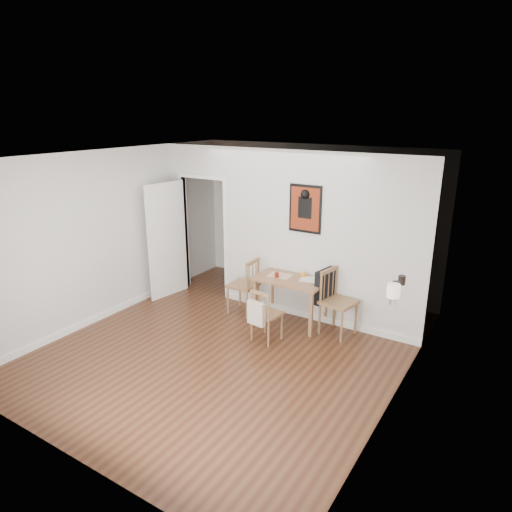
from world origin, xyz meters
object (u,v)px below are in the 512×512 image
Objects in this scene: mantel_lamp at (393,292)px; ceramic_jar_a at (396,286)px; fireplace at (397,337)px; bookshelf at (248,232)px; red_glass at (277,275)px; notebook at (311,279)px; orange_fruit at (303,275)px; dining_table at (291,283)px; chair_left at (243,286)px; chair_front at (266,314)px; chair_right at (337,301)px; ceramic_jar_b at (402,280)px.

mantel_lamp reaches higher than ceramic_jar_a.
fireplace is at bearing -32.29° from ceramic_jar_a.
bookshelf reaches higher than red_glass.
red_glass is 2.36m from mantel_lamp.
mantel_lamp is at bearing -39.11° from notebook.
notebook is 1.77m from ceramic_jar_a.
dining_table is at bearing -137.46° from orange_fruit.
chair_left is 2.76m from fireplace.
fireplace is at bearing -31.63° from bookshelf.
chair_right is at bearing 43.33° from chair_front.
bookshelf is at bearing 135.70° from red_glass.
chair_front is 0.90m from notebook.
chair_right is (1.57, 0.11, 0.04)m from chair_left.
ceramic_jar_b is (-0.08, 0.64, -0.08)m from mantel_lamp.
bookshelf is 16.79× the size of ceramic_jar_a.
chair_left is 8.16× the size of ceramic_jar_a.
red_glass reaches higher than chair_front.
notebook is at bearing 68.90° from chair_front.
mantel_lamp is (1.69, -1.31, 0.53)m from orange_fruit.
mantel_lamp is at bearing -22.40° from chair_left.
chair_right is 12.39× the size of orange_fruit.
bookshelf is at bearing 144.38° from mantel_lamp.
chair_right reaches higher than red_glass.
red_glass reaches higher than orange_fruit.
bookshelf is at bearing 147.45° from notebook.
red_glass reaches higher than dining_table.
notebook is at bearing 157.21° from ceramic_jar_b.
notebook is at bearing -19.28° from orange_fruit.
mantel_lamp is (1.55, -1.26, 0.56)m from notebook.
notebook is at bearing 149.64° from ceramic_jar_a.
chair_left is 0.69m from red_glass.
chair_right is 0.99m from red_glass.
chair_left is at bearing -173.52° from dining_table.
chair_left is 1.01m from chair_front.
chair_left is 0.95× the size of chair_right.
dining_table is 2.01m from ceramic_jar_a.
red_glass is 1.05× the size of orange_fruit.
mantel_lamp is 0.65m from ceramic_jar_b.
mantel_lamp reaches higher than ceramic_jar_b.
red_glass is 0.73× the size of ceramic_jar_a.
fireplace is at bearing -24.56° from dining_table.
red_glass is (-0.20, -0.10, 0.13)m from dining_table.
chair_right is at bearing 3.85° from chair_left.
bookshelf is 2.01m from red_glass.
dining_table is 3.48× the size of notebook.
red_glass is 0.51m from notebook.
chair_left is 1.15m from notebook.
bookshelf is 3.86m from ceramic_jar_b.
bookshelf is (-1.63, 1.29, 0.30)m from dining_table.
chair_right is 1.35m from ceramic_jar_b.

